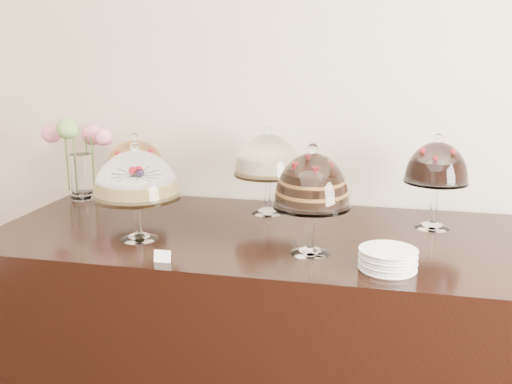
% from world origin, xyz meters
% --- Properties ---
extents(wall_back, '(5.00, 0.04, 3.00)m').
position_xyz_m(wall_back, '(0.00, 3.00, 1.50)').
color(wall_back, beige).
rests_on(wall_back, ground).
extents(display_counter, '(2.20, 1.00, 0.90)m').
position_xyz_m(display_counter, '(-0.13, 2.45, 0.45)').
color(display_counter, black).
rests_on(display_counter, ground).
extents(cake_stand_sugar_sponge, '(0.35, 0.35, 0.39)m').
position_xyz_m(cake_stand_sugar_sponge, '(-0.57, 2.25, 1.15)').
color(cake_stand_sugar_sponge, white).
rests_on(cake_stand_sugar_sponge, display_counter).
extents(cake_stand_choco_layer, '(0.29, 0.29, 0.41)m').
position_xyz_m(cake_stand_choco_layer, '(0.12, 2.23, 1.16)').
color(cake_stand_choco_layer, white).
rests_on(cake_stand_choco_layer, display_counter).
extents(cake_stand_cheesecake, '(0.31, 0.31, 0.40)m').
position_xyz_m(cake_stand_cheesecake, '(-0.15, 2.73, 1.16)').
color(cake_stand_cheesecake, white).
rests_on(cake_stand_cheesecake, display_counter).
extents(cake_stand_dark_choco, '(0.27, 0.27, 0.40)m').
position_xyz_m(cake_stand_dark_choco, '(0.58, 2.66, 1.16)').
color(cake_stand_dark_choco, white).
rests_on(cake_stand_dark_choco, display_counter).
extents(cake_stand_fruit_tart, '(0.29, 0.29, 0.35)m').
position_xyz_m(cake_stand_fruit_tart, '(-0.80, 2.73, 1.13)').
color(cake_stand_fruit_tart, white).
rests_on(cake_stand_fruit_tart, display_counter).
extents(flower_vase, '(0.35, 0.32, 0.42)m').
position_xyz_m(flower_vase, '(-1.13, 2.80, 1.14)').
color(flower_vase, white).
rests_on(flower_vase, display_counter).
extents(plate_stack, '(0.19, 0.19, 0.07)m').
position_xyz_m(plate_stack, '(0.39, 2.13, 0.94)').
color(plate_stack, white).
rests_on(plate_stack, display_counter).
extents(price_card_left, '(0.06, 0.02, 0.04)m').
position_xyz_m(price_card_left, '(-0.38, 2.02, 0.92)').
color(price_card_left, white).
rests_on(price_card_left, display_counter).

